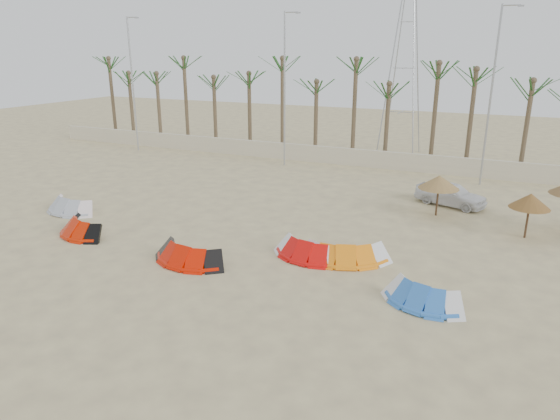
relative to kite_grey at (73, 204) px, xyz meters
The scene contains 16 objects.
ground 12.82m from the kite_grey, 22.11° to the right, with size 120.00×120.00×0.00m, color #D2C087.
boundary_wall 20.88m from the kite_grey, 55.36° to the left, with size 60.00×0.30×1.30m, color beige.
palm_line 23.29m from the kite_grey, 56.14° to the left, with size 52.00×4.00×7.70m.
lamp_a 18.02m from the kite_grey, 118.08° to the left, with size 1.25×0.14×11.00m.
lamp_b 17.14m from the kite_grey, 68.75° to the left, with size 1.25×0.14×11.00m.
lamp_c 25.60m from the kite_grey, 37.33° to the left, with size 1.25×0.14×11.00m.
pylon 26.51m from the kite_grey, 60.96° to the left, with size 3.00×3.00×14.00m, color #A5A8AD, non-canonical shape.
kite_grey is the anchor object (origin of this frame).
kite_red_left 4.02m from the kite_grey, 36.59° to the right, with size 3.37×2.32×0.90m.
kite_red_mid 10.17m from the kite_grey, 16.97° to the right, with size 3.51×1.85×0.90m.
kite_red_right 14.08m from the kite_grey, ahead, with size 3.45×1.99×0.90m.
kite_orange 15.57m from the kite_grey, ahead, with size 3.97×2.56×0.90m.
kite_blue 19.30m from the kite_grey, ahead, with size 3.17×2.14×0.90m.
parasol_left 19.68m from the kite_grey, 22.30° to the left, with size 2.12×2.12×2.19m.
parasol_mid 23.21m from the kite_grey, 14.41° to the left, with size 1.83×1.83×2.16m.
car 20.97m from the kite_grey, 27.43° to the left, with size 1.58×3.94×1.34m, color white.
Camera 1 is at (9.16, -14.14, 8.45)m, focal length 32.00 mm.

